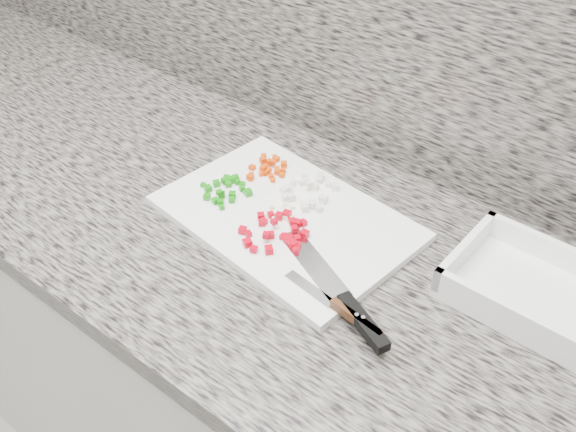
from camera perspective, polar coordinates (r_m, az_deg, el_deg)
name	(u,v)px	position (r m, az deg, el deg)	size (l,w,h in m)	color
cabinet	(261,386)	(1.45, -2.45, -14.86)	(3.92, 0.62, 0.86)	white
countertop	(254,230)	(1.12, -3.08, -1.29)	(3.96, 0.64, 0.04)	slate
cutting_board	(286,218)	(1.10, -0.18, -0.16)	(0.42, 0.28, 0.01)	white
carrot_pile	(268,168)	(1.20, -1.80, 4.29)	(0.08, 0.09, 0.02)	#D03F04
onion_pile	(308,192)	(1.14, 1.75, 2.17)	(0.09, 0.11, 0.02)	silver
green_pepper_pile	(227,189)	(1.15, -5.47, 2.37)	(0.09, 0.09, 0.02)	#137B0B
red_pepper_pile	(279,232)	(1.05, -0.77, -1.46)	(0.11, 0.12, 0.02)	#BC0215
garlic_pile	(285,212)	(1.09, -0.27, 0.32)	(0.06, 0.05, 0.01)	#F1E8BA
chef_knife	(345,301)	(0.95, 5.07, -7.51)	(0.27, 0.14, 0.02)	silver
paring_knife	(344,311)	(0.93, 4.99, -8.43)	(0.18, 0.04, 0.02)	silver
tray	(536,292)	(1.03, 21.22, -6.36)	(0.26, 0.19, 0.05)	white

